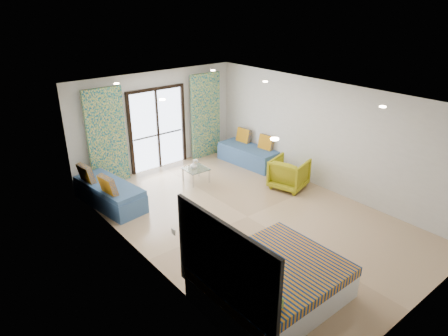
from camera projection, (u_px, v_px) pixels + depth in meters
floor at (247, 217)px, 8.87m from camera, size 5.00×7.50×0.01m
ceiling at (251, 97)px, 7.80m from camera, size 5.00×7.50×0.01m
wall_back at (157, 121)px, 10.99m from camera, size 5.00×0.01×2.70m
wall_front at (428, 237)px, 5.67m from camera, size 5.00×0.01×2.70m
wall_left at (142, 195)px, 6.88m from camera, size 0.01×7.50×2.70m
wall_right at (324, 136)px, 9.79m from camera, size 0.01×7.50×2.70m
balcony_door at (157, 124)px, 11.01m from camera, size 1.76×0.08×2.28m
balcony_rail at (158, 135)px, 11.14m from camera, size 1.52×0.03×0.04m
curtain_left at (107, 137)px, 10.00m from camera, size 1.00×0.10×2.50m
curtain_right at (206, 116)px, 11.81m from camera, size 1.00×0.10×2.50m
downlight_a at (275, 139)px, 5.58m from camera, size 0.12×0.12×0.02m
downlight_b at (383, 107)px, 7.21m from camera, size 0.12×0.12×0.02m
downlight_c at (162, 100)px, 7.70m from camera, size 0.12×0.12×0.02m
downlight_d at (265, 82)px, 9.34m from camera, size 0.12×0.12×0.02m
downlight_e at (116, 84)px, 9.12m from camera, size 0.12×0.12×0.02m
downlight_f at (213, 70)px, 10.76m from camera, size 0.12×0.12×0.02m
headboard at (224, 270)px, 5.48m from camera, size 0.06×2.10×1.50m
switch_plate at (173, 232)px, 6.36m from camera, size 0.02×0.10×0.10m
bed at (271, 283)px, 6.34m from camera, size 2.18×1.78×0.75m
daybed_left at (109, 193)px, 9.26m from camera, size 1.02×2.04×0.97m
daybed_right at (249, 154)px, 11.59m from camera, size 0.89×1.92×0.92m
coffee_table at (196, 170)px, 10.41m from camera, size 0.60×0.60×0.66m
vase at (193, 166)px, 10.34m from camera, size 0.18×0.19×0.18m
armchair at (289, 172)px, 10.07m from camera, size 0.98×1.02×0.86m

